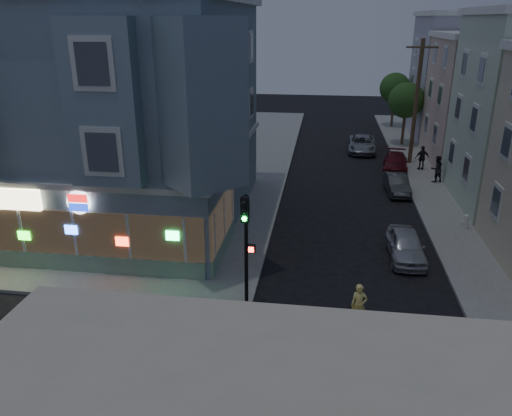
% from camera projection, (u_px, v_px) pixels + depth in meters
% --- Properties ---
extents(ground, '(120.00, 120.00, 0.00)m').
position_uv_depth(ground, '(158.00, 337.00, 17.50)').
color(ground, black).
rests_on(ground, ground).
extents(sidewalk_nw, '(33.00, 42.00, 0.15)m').
position_uv_depth(sidewalk_nw, '(88.00, 155.00, 40.50)').
color(sidewalk_nw, gray).
rests_on(sidewalk_nw, ground).
extents(corner_building, '(14.60, 14.60, 11.40)m').
position_uv_depth(corner_building, '(107.00, 112.00, 26.37)').
color(corner_building, slate).
rests_on(corner_building, sidewalk_nw).
extents(row_house_d, '(12.00, 8.60, 10.50)m').
position_uv_depth(row_house_d, '(486.00, 79.00, 44.53)').
color(row_house_d, '#ADAABB').
rests_on(row_house_d, sidewalk_ne).
extents(utility_pole, '(2.20, 0.30, 9.00)m').
position_uv_depth(utility_pole, '(416.00, 101.00, 36.46)').
color(utility_pole, '#4C3826').
rests_on(utility_pole, sidewalk_ne).
extents(street_tree_near, '(3.00, 3.00, 5.30)m').
position_uv_depth(street_tree_near, '(406.00, 100.00, 42.29)').
color(street_tree_near, '#4C3826').
rests_on(street_tree_near, sidewalk_ne).
extents(street_tree_far, '(3.00, 3.00, 5.30)m').
position_uv_depth(street_tree_far, '(395.00, 88.00, 49.70)').
color(street_tree_far, '#4C3826').
rests_on(street_tree_far, sidewalk_ne).
extents(running_child, '(0.60, 0.41, 1.59)m').
position_uv_depth(running_child, '(359.00, 305.00, 17.99)').
color(running_child, '#F1E17B').
rests_on(running_child, ground).
extents(pedestrian_a, '(1.07, 0.98, 1.79)m').
position_uv_depth(pedestrian_a, '(437.00, 169.00, 33.29)').
color(pedestrian_a, black).
rests_on(pedestrian_a, sidewalk_ne).
extents(pedestrian_b, '(1.09, 0.61, 1.75)m').
position_uv_depth(pedestrian_b, '(422.00, 158.00, 36.01)').
color(pedestrian_b, black).
rests_on(pedestrian_b, sidewalk_ne).
extents(parked_car_a, '(1.58, 3.84, 1.30)m').
position_uv_depth(parked_car_a, '(406.00, 245.00, 23.01)').
color(parked_car_a, '#B8BAC1').
rests_on(parked_car_a, ground).
extents(parked_car_b, '(1.47, 3.68, 1.19)m').
position_uv_depth(parked_car_b, '(397.00, 184.00, 31.69)').
color(parked_car_b, '#3A3D3F').
rests_on(parked_car_b, ground).
extents(parked_car_c, '(2.16, 4.36, 1.22)m').
position_uv_depth(parked_car_c, '(395.00, 162.00, 36.43)').
color(parked_car_c, maroon).
rests_on(parked_car_c, ground).
extents(parked_car_d, '(2.44, 4.87, 1.32)m').
position_uv_depth(parked_car_d, '(362.00, 144.00, 41.50)').
color(parked_car_d, '#909499').
rests_on(parked_car_d, ground).
extents(traffic_signal, '(0.51, 0.50, 4.48)m').
position_uv_depth(traffic_signal, '(246.00, 233.00, 18.03)').
color(traffic_signal, black).
rests_on(traffic_signal, sidewalk_nw).
extents(fire_hydrant, '(0.45, 0.26, 0.79)m').
position_uv_depth(fire_hydrant, '(466.00, 221.00, 26.02)').
color(fire_hydrant, white).
rests_on(fire_hydrant, sidewalk_ne).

